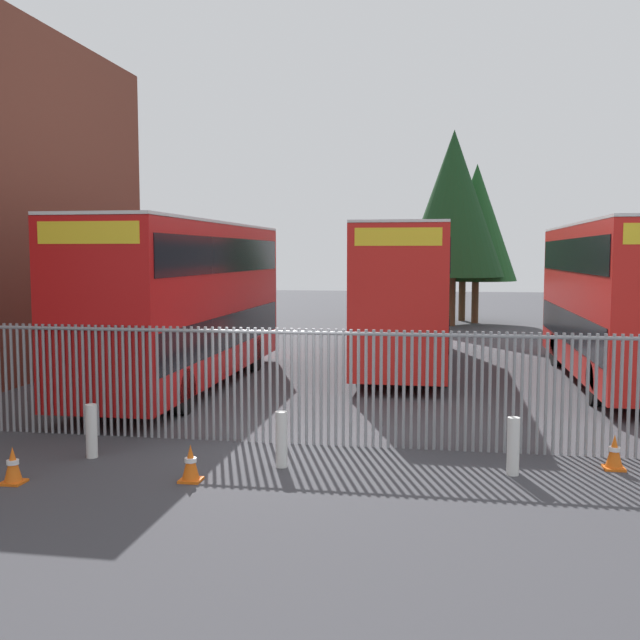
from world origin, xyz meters
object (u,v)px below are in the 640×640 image
(bollard_near_left, at_px, (91,431))
(bollard_near_right, at_px, (513,446))
(traffic_cone_by_gate, at_px, (13,465))
(traffic_cone_near_kerb, at_px, (191,463))
(bollard_center_front, at_px, (281,439))
(double_decker_bus_far_back, at_px, (409,291))
(double_decker_bus_behind_fence_left, at_px, (185,297))
(traffic_cone_mid_forecourt, at_px, (614,452))
(double_decker_bus_near_gate, at_px, (616,296))

(bollard_near_left, xyz_separation_m, bollard_near_right, (7.24, 0.18, 0.00))
(traffic_cone_by_gate, distance_m, traffic_cone_near_kerb, 2.76)
(traffic_cone_near_kerb, bearing_deg, bollard_center_front, 39.09)
(bollard_near_right, bearing_deg, double_decker_bus_far_back, 101.31)
(double_decker_bus_behind_fence_left, relative_size, traffic_cone_mid_forecourt, 18.32)
(traffic_cone_near_kerb, bearing_deg, double_decker_bus_far_back, 77.60)
(double_decker_bus_behind_fence_left, distance_m, traffic_cone_near_kerb, 8.78)
(bollard_near_left, bearing_deg, traffic_cone_near_kerb, -25.17)
(traffic_cone_by_gate, bearing_deg, bollard_center_front, 21.96)
(double_decker_bus_behind_fence_left, xyz_separation_m, bollard_near_left, (0.76, -6.96, -1.95))
(double_decker_bus_near_gate, relative_size, traffic_cone_near_kerb, 18.32)
(bollard_center_front, xyz_separation_m, traffic_cone_mid_forecourt, (5.50, 0.80, -0.19))
(bollard_near_right, xyz_separation_m, traffic_cone_by_gate, (-7.76, -1.78, -0.19))
(double_decker_bus_near_gate, height_order, bollard_center_front, double_decker_bus_near_gate)
(double_decker_bus_behind_fence_left, distance_m, bollard_near_right, 10.67)
(bollard_near_right, bearing_deg, bollard_near_left, -178.61)
(double_decker_bus_near_gate, distance_m, bollard_center_front, 12.25)
(traffic_cone_by_gate, relative_size, traffic_cone_mid_forecourt, 1.00)
(bollard_near_right, bearing_deg, double_decker_bus_behind_fence_left, 139.69)
(double_decker_bus_near_gate, height_order, traffic_cone_near_kerb, double_decker_bus_near_gate)
(double_decker_bus_far_back, height_order, traffic_cone_by_gate, double_decker_bus_far_back)
(bollard_near_left, distance_m, traffic_cone_near_kerb, 2.43)
(double_decker_bus_near_gate, height_order, traffic_cone_by_gate, double_decker_bus_near_gate)
(bollard_center_front, distance_m, traffic_cone_near_kerb, 1.61)
(bollard_center_front, distance_m, bollard_near_right, 3.81)
(double_decker_bus_near_gate, distance_m, double_decker_bus_behind_fence_left, 11.82)
(traffic_cone_mid_forecourt, bearing_deg, double_decker_bus_behind_fence_left, 147.48)
(double_decker_bus_far_back, bearing_deg, double_decker_bus_near_gate, -18.85)
(double_decker_bus_far_back, height_order, traffic_cone_mid_forecourt, double_decker_bus_far_back)
(bollard_near_left, height_order, traffic_cone_by_gate, bollard_near_left)
(bollard_near_left, distance_m, bollard_near_right, 7.24)
(double_decker_bus_far_back, relative_size, bollard_near_left, 11.38)
(traffic_cone_mid_forecourt, bearing_deg, traffic_cone_by_gate, -165.81)
(double_decker_bus_behind_fence_left, xyz_separation_m, traffic_cone_by_gate, (0.25, -8.57, -2.13))
(double_decker_bus_behind_fence_left, xyz_separation_m, double_decker_bus_far_back, (5.72, 4.62, 0.00))
(double_decker_bus_behind_fence_left, height_order, traffic_cone_mid_forecourt, double_decker_bus_behind_fence_left)
(bollard_center_front, bearing_deg, double_decker_bus_behind_fence_left, 120.99)
(bollard_near_left, relative_size, traffic_cone_mid_forecourt, 1.61)
(bollard_near_left, distance_m, traffic_cone_mid_forecourt, 8.97)
(bollard_center_front, bearing_deg, bollard_near_left, 179.71)
(traffic_cone_by_gate, relative_size, traffic_cone_near_kerb, 1.00)
(bollard_near_right, relative_size, traffic_cone_near_kerb, 1.61)
(double_decker_bus_behind_fence_left, xyz_separation_m, traffic_cone_near_kerb, (2.95, -7.99, -2.13))
(double_decker_bus_behind_fence_left, bearing_deg, double_decker_bus_near_gate, 12.87)
(traffic_cone_by_gate, bearing_deg, traffic_cone_mid_forecourt, 14.19)
(double_decker_bus_behind_fence_left, distance_m, bollard_center_front, 8.37)
(double_decker_bus_behind_fence_left, height_order, traffic_cone_by_gate, double_decker_bus_behind_fence_left)
(double_decker_bus_near_gate, relative_size, bollard_center_front, 11.38)
(double_decker_bus_near_gate, bearing_deg, bollard_center_front, -127.34)
(double_decker_bus_far_back, xyz_separation_m, bollard_near_left, (-4.96, -11.58, -1.95))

